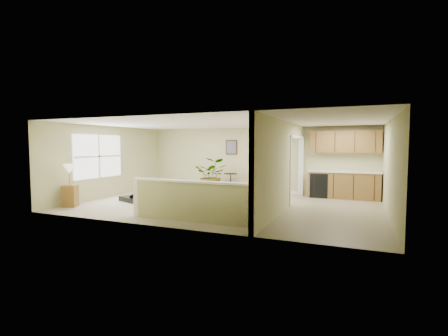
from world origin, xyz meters
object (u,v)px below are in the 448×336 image
at_px(piano_bench, 169,195).
at_px(accent_table, 231,180).
at_px(lamp_stand, 70,189).
at_px(piano, 149,183).
at_px(loveseat, 249,186).
at_px(palm_plant, 212,176).
at_px(small_plant, 273,191).

relative_size(piano_bench, accent_table, 1.10).
bearing_deg(lamp_stand, piano, 50.84).
distance_m(loveseat, palm_plant, 1.48).
distance_m(palm_plant, small_plant, 2.47).
xyz_separation_m(palm_plant, lamp_stand, (-2.72, -4.18, -0.13)).
distance_m(piano, lamp_stand, 2.38).
relative_size(loveseat, lamp_stand, 1.07).
distance_m(accent_table, palm_plant, 0.75).
relative_size(piano_bench, loveseat, 0.61).
distance_m(accent_table, lamp_stand, 5.66).
bearing_deg(palm_plant, accent_table, 32.53).
bearing_deg(piano, lamp_stand, -108.14).
bearing_deg(piano_bench, small_plant, 42.52).
distance_m(piano, accent_table, 3.29).
bearing_deg(small_plant, piano_bench, -137.48).
relative_size(piano, loveseat, 1.53).
xyz_separation_m(accent_table, lamp_stand, (-3.33, -4.57, 0.06)).
xyz_separation_m(piano_bench, lamp_stand, (-2.46, -1.52, 0.26)).
height_order(piano_bench, accent_table, accent_table).
height_order(piano_bench, small_plant, piano_bench).
relative_size(accent_table, small_plant, 1.39).
bearing_deg(palm_plant, loveseat, 12.37).
xyz_separation_m(piano_bench, loveseat, (1.66, 2.96, 0.01)).
bearing_deg(loveseat, lamp_stand, -136.72).
relative_size(accent_table, lamp_stand, 0.59).
height_order(accent_table, lamp_stand, lamp_stand).
distance_m(piano, small_plant, 4.24).
bearing_deg(palm_plant, small_plant, -4.55).
bearing_deg(accent_table, piano, -123.87).
xyz_separation_m(loveseat, palm_plant, (-1.40, -0.31, 0.38)).
distance_m(piano, palm_plant, 2.64).
bearing_deg(loveseat, piano_bench, -123.45).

